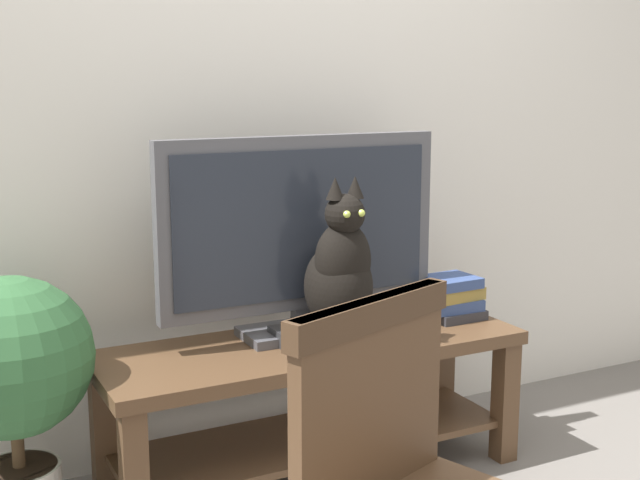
{
  "coord_description": "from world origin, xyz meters",
  "views": [
    {
      "loc": [
        -1.17,
        -1.86,
        1.32
      ],
      "look_at": [
        0.0,
        0.45,
        0.81
      ],
      "focal_mm": 47.56,
      "sensor_mm": 36.0,
      "label": 1
    }
  ],
  "objects_px": {
    "book_stack": "(452,298)",
    "tv_stand": "(313,381)",
    "media_box": "(338,336)",
    "cat": "(341,272)",
    "tv": "(302,231)",
    "potted_plant": "(13,374)"
  },
  "relations": [
    {
      "from": "book_stack",
      "to": "tv_stand",
      "type": "bearing_deg",
      "value": -179.21
    },
    {
      "from": "media_box",
      "to": "cat",
      "type": "xyz_separation_m",
      "value": [
        0.0,
        -0.01,
        0.21
      ]
    },
    {
      "from": "tv_stand",
      "to": "cat",
      "type": "height_order",
      "value": "cat"
    },
    {
      "from": "media_box",
      "to": "cat",
      "type": "distance_m",
      "value": 0.21
    },
    {
      "from": "tv",
      "to": "media_box",
      "type": "relative_size",
      "value": 2.54
    },
    {
      "from": "cat",
      "to": "book_stack",
      "type": "height_order",
      "value": "cat"
    },
    {
      "from": "potted_plant",
      "to": "tv_stand",
      "type": "bearing_deg",
      "value": -2.88
    },
    {
      "from": "tv",
      "to": "book_stack",
      "type": "bearing_deg",
      "value": -7.03
    },
    {
      "from": "book_stack",
      "to": "cat",
      "type": "bearing_deg",
      "value": -170.45
    },
    {
      "from": "tv_stand",
      "to": "book_stack",
      "type": "bearing_deg",
      "value": 0.79
    },
    {
      "from": "tv_stand",
      "to": "potted_plant",
      "type": "relative_size",
      "value": 1.8
    },
    {
      "from": "book_stack",
      "to": "tv",
      "type": "bearing_deg",
      "value": 172.97
    },
    {
      "from": "tv",
      "to": "media_box",
      "type": "height_order",
      "value": "tv"
    },
    {
      "from": "media_box",
      "to": "book_stack",
      "type": "bearing_deg",
      "value": 8.05
    },
    {
      "from": "media_box",
      "to": "potted_plant",
      "type": "relative_size",
      "value": 0.49
    },
    {
      "from": "tv_stand",
      "to": "tv",
      "type": "bearing_deg",
      "value": 89.98
    },
    {
      "from": "tv",
      "to": "media_box",
      "type": "xyz_separation_m",
      "value": [
        0.06,
        -0.14,
        -0.32
      ]
    },
    {
      "from": "cat",
      "to": "tv",
      "type": "bearing_deg",
      "value": 111.85
    },
    {
      "from": "book_stack",
      "to": "potted_plant",
      "type": "xyz_separation_m",
      "value": [
        -1.47,
        0.04,
        -0.05
      ]
    },
    {
      "from": "cat",
      "to": "book_stack",
      "type": "relative_size",
      "value": 2.28
    },
    {
      "from": "cat",
      "to": "potted_plant",
      "type": "relative_size",
      "value": 0.64
    },
    {
      "from": "media_box",
      "to": "book_stack",
      "type": "xyz_separation_m",
      "value": [
        0.49,
        0.07,
        0.05
      ]
    }
  ]
}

